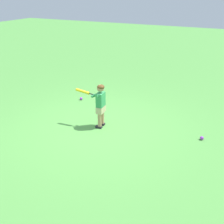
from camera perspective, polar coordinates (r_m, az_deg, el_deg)
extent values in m
plane|color=#519942|center=(6.75, -2.75, -3.23)|extent=(40.00, 40.00, 0.00)
cube|color=#232328|center=(6.74, -2.71, -3.08)|extent=(0.10, 0.16, 0.05)
cylinder|color=tan|center=(6.64, -2.59, -1.69)|extent=(0.09, 0.09, 0.34)
cube|color=#232328|center=(6.87, -2.13, -2.47)|extent=(0.10, 0.16, 0.05)
cylinder|color=tan|center=(6.78, -2.00, -1.11)|extent=(0.09, 0.09, 0.34)
cube|color=#C6B284|center=(6.61, -2.33, 0.56)|extent=(0.28, 0.17, 0.16)
cube|color=#339351|center=(6.51, -2.36, 2.57)|extent=(0.26, 0.17, 0.34)
sphere|color=tan|center=(6.41, -2.41, 4.94)|extent=(0.17, 0.17, 0.17)
ellipsoid|color=#563819|center=(6.40, -2.33, 5.18)|extent=(0.19, 0.19, 0.11)
sphere|color=yellow|center=(6.54, -3.50, 3.47)|extent=(0.04, 0.04, 0.04)
cylinder|color=black|center=(6.57, -4.21, 3.69)|extent=(0.03, 0.14, 0.05)
cylinder|color=yellow|center=(6.67, -6.02, 4.24)|extent=(0.08, 0.35, 0.11)
sphere|color=yellow|center=(6.75, -7.28, 4.62)|extent=(0.07, 0.07, 0.07)
cylinder|color=#339351|center=(6.49, -3.35, 3.43)|extent=(0.24, 0.28, 0.14)
cylinder|color=#339351|center=(6.55, -3.09, 3.63)|extent=(0.27, 0.25, 0.14)
sphere|color=purple|center=(6.53, 18.03, -5.13)|extent=(0.09, 0.09, 0.09)
sphere|color=purple|center=(8.44, -6.38, 2.77)|extent=(0.09, 0.09, 0.09)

